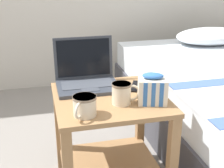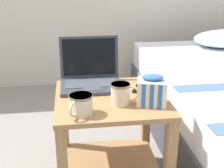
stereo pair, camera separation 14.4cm
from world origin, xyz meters
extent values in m
ellipsoid|color=silver|center=(1.14, 1.04, 0.55)|extent=(0.63, 0.36, 0.14)
cube|color=#997047|center=(0.00, 0.00, 0.52)|extent=(0.53, 0.52, 0.02)
cube|color=#997047|center=(0.00, 0.00, 0.13)|extent=(0.49, 0.48, 0.02)
cube|color=#997047|center=(0.24, -0.23, 0.25)|extent=(0.04, 0.04, 0.51)
cube|color=#997047|center=(-0.24, 0.23, 0.25)|extent=(0.04, 0.04, 0.51)
cube|color=#997047|center=(0.24, 0.23, 0.25)|extent=(0.04, 0.04, 0.51)
cube|color=#333842|center=(-0.08, 0.13, 0.54)|extent=(0.31, 0.23, 0.02)
cube|color=#424751|center=(-0.08, 0.15, 0.55)|extent=(0.27, 0.13, 0.00)
cube|color=#424751|center=(-0.08, 0.07, 0.55)|extent=(0.09, 0.05, 0.00)
cube|color=#333842|center=(-0.08, 0.26, 0.66)|extent=(0.31, 0.03, 0.22)
cube|color=black|center=(-0.08, 0.25, 0.66)|extent=(0.28, 0.03, 0.20)
cube|color=yellow|center=(-0.10, 0.26, 0.61)|extent=(0.04, 0.01, 0.04)
cube|color=green|center=(-0.17, 0.26, 0.64)|extent=(0.04, 0.01, 0.03)
cylinder|color=beige|center=(0.03, -0.09, 0.58)|extent=(0.09, 0.09, 0.10)
cylinder|color=#7F6B56|center=(0.03, -0.09, 0.62)|extent=(0.09, 0.09, 0.01)
cylinder|color=black|center=(0.03, -0.09, 0.62)|extent=(0.08, 0.08, 0.01)
torus|color=beige|center=(0.08, -0.10, 0.58)|extent=(0.08, 0.02, 0.08)
cylinder|color=beige|center=(-0.15, -0.17, 0.57)|extent=(0.10, 0.10, 0.09)
cylinder|color=#7F6B56|center=(-0.15, -0.17, 0.61)|extent=(0.10, 0.10, 0.01)
cylinder|color=black|center=(-0.15, -0.17, 0.60)|extent=(0.09, 0.09, 0.01)
torus|color=beige|center=(-0.18, -0.21, 0.58)|extent=(0.05, 0.06, 0.07)
cube|color=silver|center=(0.17, -0.11, 0.59)|extent=(0.15, 0.13, 0.12)
cube|color=#3366B2|center=(0.12, -0.15, 0.59)|extent=(0.02, 0.01, 0.11)
cube|color=#3366B2|center=(0.16, -0.16, 0.59)|extent=(0.02, 0.01, 0.11)
cube|color=#3366B2|center=(0.19, -0.17, 0.59)|extent=(0.02, 0.01, 0.11)
ellipsoid|color=#3366B2|center=(0.17, -0.11, 0.66)|extent=(0.11, 0.08, 0.03)
cube|color=black|center=(0.17, 0.09, 0.53)|extent=(0.13, 0.17, 0.01)
cube|color=black|center=(0.17, 0.09, 0.54)|extent=(0.11, 0.15, 0.00)
camera|label=1|loc=(-0.32, -1.34, 1.13)|focal=50.00mm
camera|label=2|loc=(-0.18, -1.37, 1.13)|focal=50.00mm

